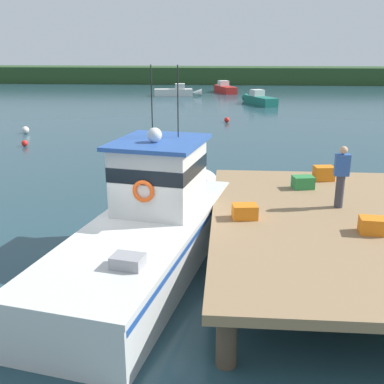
% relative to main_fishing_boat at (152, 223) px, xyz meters
% --- Properties ---
extents(ground_plane, '(200.00, 200.00, 0.00)m').
position_rel_main_fishing_boat_xyz_m(ground_plane, '(-0.31, 0.17, -1.01)').
color(ground_plane, '#23424C').
extents(dock, '(6.00, 9.00, 1.20)m').
position_rel_main_fishing_boat_xyz_m(dock, '(4.49, 0.17, 0.07)').
color(dock, '#4C3D2D').
rests_on(dock, ground).
extents(main_fishing_boat, '(4.05, 9.97, 4.80)m').
position_rel_main_fishing_boat_xyz_m(main_fishing_boat, '(0.00, 0.00, 0.00)').
color(main_fishing_boat, silver).
rests_on(main_fishing_boat, ground).
extents(crate_stack_near_edge, '(0.66, 0.53, 0.45)m').
position_rel_main_fishing_boat_xyz_m(crate_stack_near_edge, '(4.88, 3.65, 0.42)').
color(crate_stack_near_edge, orange).
rests_on(crate_stack_near_edge, dock).
extents(crate_single_by_cleat, '(0.67, 0.54, 0.37)m').
position_rel_main_fishing_boat_xyz_m(crate_single_by_cleat, '(4.10, 2.71, 0.38)').
color(crate_single_by_cleat, '#2D8442').
rests_on(crate_single_by_cleat, dock).
extents(crate_single_far, '(0.64, 0.50, 0.37)m').
position_rel_main_fishing_boat_xyz_m(crate_single_far, '(5.14, -0.69, 0.38)').
color(crate_single_far, orange).
rests_on(crate_single_far, dock).
extents(crate_stack_mid_dock, '(0.65, 0.51, 0.35)m').
position_rel_main_fishing_boat_xyz_m(crate_stack_mid_dock, '(2.29, 0.04, 0.37)').
color(crate_stack_mid_dock, orange).
rests_on(crate_stack_mid_dock, dock).
extents(deckhand_by_the_boat, '(0.36, 0.22, 1.63)m').
position_rel_main_fishing_boat_xyz_m(deckhand_by_the_boat, '(4.77, 1.06, 1.05)').
color(deckhand_by_the_boat, '#383842').
rests_on(deckhand_by_the_boat, dock).
extents(moored_boat_mid_harbor, '(3.21, 5.32, 1.36)m').
position_rel_main_fishing_boat_xyz_m(moored_boat_mid_harbor, '(4.76, 34.30, -0.54)').
color(moored_boat_mid_harbor, '#196B5B').
rests_on(moored_boat_mid_harbor, ground).
extents(moored_boat_far_right, '(2.92, 5.54, 1.40)m').
position_rel_main_fishing_boat_xyz_m(moored_boat_far_right, '(1.35, 46.13, -0.53)').
color(moored_boat_far_right, red).
rests_on(moored_boat_far_right, ground).
extents(moored_boat_outer_mooring, '(5.40, 1.88, 1.35)m').
position_rel_main_fishing_boat_xyz_m(moored_boat_outer_mooring, '(-3.95, 41.84, -0.54)').
color(moored_boat_outer_mooring, silver).
rests_on(moored_boat_outer_mooring, ground).
extents(mooring_buoy_spare_mooring, '(0.45, 0.45, 0.45)m').
position_rel_main_fishing_boat_xyz_m(mooring_buoy_spare_mooring, '(-10.92, 17.40, -0.78)').
color(mooring_buoy_spare_mooring, silver).
rests_on(mooring_buoy_spare_mooring, ground).
extents(mooring_buoy_channel_marker, '(0.38, 0.38, 0.38)m').
position_rel_main_fishing_boat_xyz_m(mooring_buoy_channel_marker, '(1.77, 22.91, -0.82)').
color(mooring_buoy_channel_marker, red).
rests_on(mooring_buoy_channel_marker, ground).
extents(mooring_buoy_outer, '(0.35, 0.35, 0.35)m').
position_rel_main_fishing_boat_xyz_m(mooring_buoy_outer, '(-9.30, 13.57, -0.83)').
color(mooring_buoy_outer, red).
rests_on(mooring_buoy_outer, ground).
extents(far_shoreline, '(120.00, 8.00, 2.40)m').
position_rel_main_fishing_boat_xyz_m(far_shoreline, '(-0.31, 62.17, 0.19)').
color(far_shoreline, '#284723').
rests_on(far_shoreline, ground).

